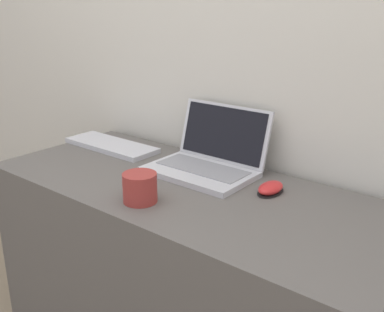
% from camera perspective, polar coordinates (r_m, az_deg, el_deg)
% --- Properties ---
extents(wall_back, '(7.00, 0.04, 2.50)m').
position_cam_1_polar(wall_back, '(1.63, 7.11, 18.09)').
color(wall_back, silver).
rests_on(wall_back, ground_plane).
extents(desk, '(1.40, 0.59, 0.70)m').
position_cam_1_polar(desk, '(1.64, -0.72, -15.23)').
color(desk, '#5B5651').
rests_on(desk, ground_plane).
extents(laptop, '(0.37, 0.29, 0.22)m').
position_cam_1_polar(laptop, '(1.58, 2.04, -0.28)').
color(laptop, silver).
rests_on(laptop, desk).
extents(drink_cup, '(0.10, 0.10, 0.09)m').
position_cam_1_polar(drink_cup, '(1.35, -6.63, -3.94)').
color(drink_cup, '#9E332D').
rests_on(drink_cup, desk).
extents(computer_mouse, '(0.07, 0.11, 0.03)m').
position_cam_1_polar(computer_mouse, '(1.43, 9.95, -4.08)').
color(computer_mouse, black).
rests_on(computer_mouse, desk).
extents(external_keyboard, '(0.42, 0.15, 0.02)m').
position_cam_1_polar(external_keyboard, '(1.88, -10.22, 1.34)').
color(external_keyboard, silver).
rests_on(external_keyboard, desk).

